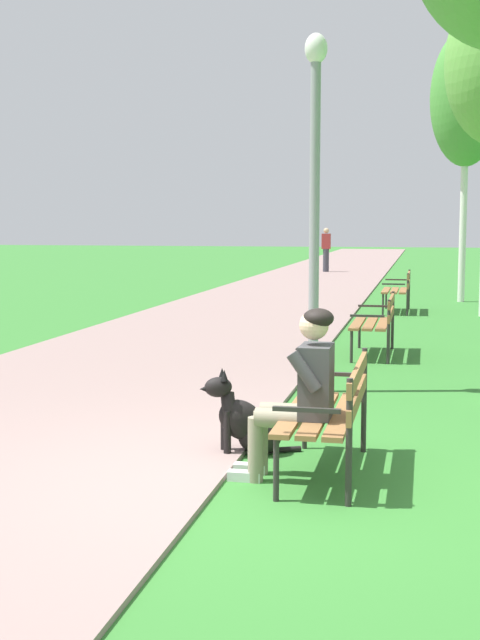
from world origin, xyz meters
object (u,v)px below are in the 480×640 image
(park_bench_mid, at_px, (378,319))
(person_seated_on_near_bench, at_px, (301,387))
(park_bench_far, at_px, (399,288))
(pedestrian_distant, at_px, (326,250))
(park_bench_near, at_px, (333,406))
(birch_tree_fifth, at_px, (467,99))
(lamp_post_near, at_px, (314,210))
(dog_black, at_px, (247,423))

(park_bench_mid, distance_m, person_seated_on_near_bench, 6.03)
(park_bench_far, relative_size, pedestrian_distant, 0.91)
(park_bench_near, relative_size, park_bench_mid, 1.00)
(birch_tree_fifth, bearing_deg, person_seated_on_near_bench, -96.46)
(park_bench_far, bearing_deg, park_bench_mid, -91.11)
(person_seated_on_near_bench, height_order, lamp_post_near, lamp_post_near)
(park_bench_near, bearing_deg, person_seated_on_near_bench, -137.62)
(park_bench_far, xyz_separation_m, pedestrian_distant, (-3.08, 13.74, 0.33))
(park_bench_mid, bearing_deg, dog_black, -97.60)
(lamp_post_near, bearing_deg, park_bench_mid, 78.73)
(person_seated_on_near_bench, bearing_deg, pedestrian_distant, 96.10)
(person_seated_on_near_bench, bearing_deg, lamp_post_near, 95.80)
(park_bench_near, bearing_deg, pedestrian_distant, 96.60)
(park_bench_mid, xyz_separation_m, birch_tree_fifth, (1.46, 8.73, 4.14))
(park_bench_far, bearing_deg, birch_tree_fifth, 63.71)
(lamp_post_near, bearing_deg, person_seated_on_near_bench, -84.20)
(birch_tree_fifth, bearing_deg, park_bench_far, -116.29)
(dog_black, relative_size, birch_tree_fifth, 0.13)
(person_seated_on_near_bench, bearing_deg, birch_tree_fifth, 83.54)
(park_bench_far, bearing_deg, park_bench_near, -90.59)
(park_bench_mid, height_order, park_bench_far, same)
(park_bench_far, relative_size, lamp_post_near, 0.39)
(park_bench_far, height_order, person_seated_on_near_bench, person_seated_on_near_bench)
(park_bench_far, xyz_separation_m, birch_tree_fifth, (1.34, 2.72, 4.14))
(person_seated_on_near_bench, xyz_separation_m, dog_black, (-0.51, 0.59, -0.42))
(dog_black, bearing_deg, person_seated_on_near_bench, -49.02)
(park_bench_near, xyz_separation_m, dog_black, (-0.72, 0.40, -0.25))
(park_bench_far, distance_m, person_seated_on_near_bench, 12.05)
(lamp_post_near, height_order, pedestrian_distant, lamp_post_near)
(park_bench_near, bearing_deg, birch_tree_fifth, 84.26)
(birch_tree_fifth, bearing_deg, park_bench_mid, -99.49)
(person_seated_on_near_bench, bearing_deg, park_bench_mid, 87.98)
(dog_black, height_order, pedestrian_distant, pedestrian_distant)
(park_bench_far, bearing_deg, pedestrian_distant, 102.65)
(person_seated_on_near_bench, height_order, dog_black, person_seated_on_near_bench)
(dog_black, relative_size, lamp_post_near, 0.20)
(park_bench_far, height_order, pedestrian_distant, pedestrian_distant)
(park_bench_far, bearing_deg, person_seated_on_near_bench, -91.57)
(park_bench_far, height_order, dog_black, park_bench_far)
(pedestrian_distant, bearing_deg, person_seated_on_near_bench, -83.90)
(dog_black, bearing_deg, birch_tree_fifth, 81.24)
(park_bench_near, relative_size, dog_black, 1.92)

